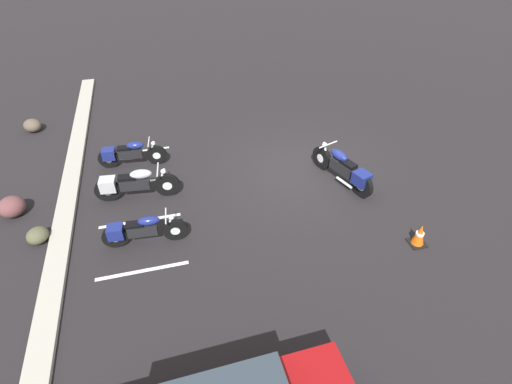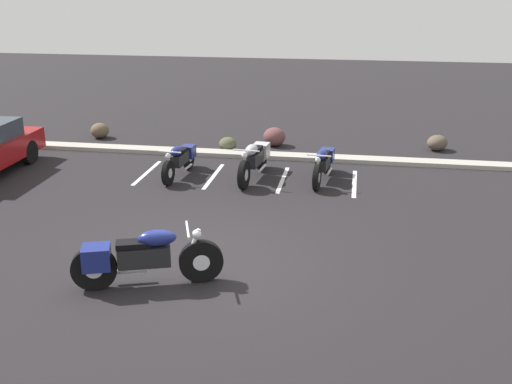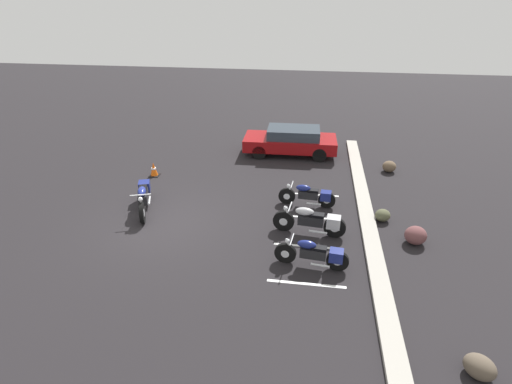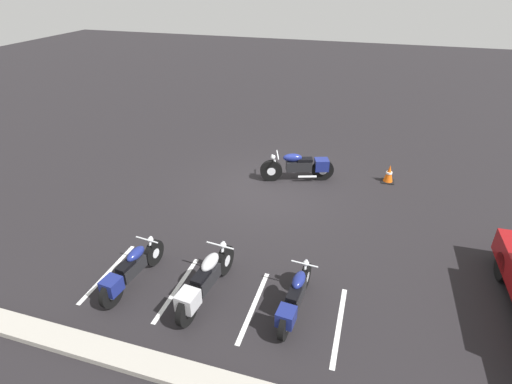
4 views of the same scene
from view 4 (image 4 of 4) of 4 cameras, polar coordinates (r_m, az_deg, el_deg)
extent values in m
plane|color=black|center=(12.67, 1.92, 0.35)|extent=(60.00, 60.00, 0.00)
cylinder|color=black|center=(13.06, 2.18, 3.06)|extent=(0.72, 0.36, 0.72)
cylinder|color=silver|center=(13.06, 2.18, 3.06)|extent=(0.30, 0.22, 0.27)
cylinder|color=black|center=(13.28, 9.50, 3.13)|extent=(0.72, 0.36, 0.72)
cylinder|color=silver|center=(13.28, 9.50, 3.13)|extent=(0.30, 0.22, 0.27)
cube|color=black|center=(13.08, 6.14, 3.75)|extent=(0.88, 0.56, 0.33)
ellipsoid|color=navy|center=(12.93, 5.25, 4.92)|extent=(0.67, 0.47, 0.26)
cube|color=black|center=(13.01, 7.01, 4.62)|extent=(0.54, 0.40, 0.09)
cube|color=navy|center=(13.19, 9.33, 3.89)|extent=(0.54, 0.51, 0.37)
cylinder|color=silver|center=(12.94, 2.78, 4.19)|extent=(0.29, 0.15, 0.58)
cylinder|color=silver|center=(12.83, 3.11, 5.34)|extent=(0.26, 0.65, 0.04)
sphere|color=silver|center=(12.86, 2.46, 4.98)|extent=(0.15, 0.15, 0.15)
cylinder|color=silver|center=(13.13, 7.33, 2.18)|extent=(0.59, 0.27, 0.08)
cylinder|color=black|center=(8.91, 7.07, -11.91)|extent=(0.16, 0.62, 0.61)
cylinder|color=silver|center=(8.91, 7.07, -11.91)|extent=(0.13, 0.24, 0.23)
cylinder|color=black|center=(7.91, 4.17, -18.37)|extent=(0.16, 0.62, 0.61)
cylinder|color=silver|center=(7.91, 4.17, -18.37)|extent=(0.13, 0.24, 0.23)
cube|color=black|center=(8.26, 5.68, -14.47)|extent=(0.31, 0.72, 0.28)
ellipsoid|color=navy|center=(8.23, 6.14, -12.38)|extent=(0.28, 0.54, 0.22)
cube|color=black|center=(8.03, 5.42, -14.25)|extent=(0.25, 0.42, 0.07)
cube|color=navy|center=(7.82, 4.32, -17.31)|extent=(0.36, 0.40, 0.31)
cylinder|color=silver|center=(8.67, 6.97, -11.17)|extent=(0.07, 0.25, 0.49)
cylinder|color=silver|center=(8.47, 6.96, -10.16)|extent=(0.57, 0.08, 0.03)
sphere|color=silver|center=(8.61, 7.15, -10.06)|extent=(0.13, 0.13, 0.13)
cylinder|color=silver|center=(8.32, 4.22, -16.67)|extent=(0.10, 0.51, 0.06)
cylinder|color=black|center=(9.23, -4.46, -9.68)|extent=(0.20, 0.70, 0.69)
cylinder|color=silver|center=(9.23, -4.46, -9.68)|extent=(0.16, 0.27, 0.26)
cylinder|color=black|center=(8.21, -9.79, -16.18)|extent=(0.20, 0.70, 0.69)
cylinder|color=silver|center=(8.21, -9.79, -16.18)|extent=(0.16, 0.27, 0.26)
cube|color=black|center=(8.56, -7.17, -12.18)|extent=(0.37, 0.82, 0.31)
ellipsoid|color=#B7B7BC|center=(8.51, -6.59, -9.91)|extent=(0.33, 0.61, 0.25)
cube|color=black|center=(8.31, -7.87, -11.84)|extent=(0.30, 0.48, 0.08)
cube|color=#B7B7BC|center=(8.11, -9.70, -15.01)|extent=(0.42, 0.46, 0.36)
cylinder|color=silver|center=(8.98, -4.89, -8.79)|extent=(0.09, 0.28, 0.56)
cylinder|color=silver|center=(8.77, -5.16, -7.62)|extent=(0.65, 0.10, 0.04)
sphere|color=silver|center=(8.91, -4.72, -7.57)|extent=(0.15, 0.15, 0.15)
cylinder|color=silver|center=(8.67, -8.78, -14.49)|extent=(0.13, 0.58, 0.07)
cylinder|color=black|center=(9.77, -14.36, -8.40)|extent=(0.18, 0.63, 0.62)
cylinder|color=silver|center=(9.77, -14.36, -8.40)|extent=(0.14, 0.25, 0.24)
cylinder|color=black|center=(8.97, -19.94, -13.46)|extent=(0.18, 0.63, 0.62)
cylinder|color=silver|center=(8.97, -19.94, -13.46)|extent=(0.14, 0.25, 0.24)
cube|color=black|center=(9.24, -17.32, -10.33)|extent=(0.34, 0.74, 0.28)
ellipsoid|color=navy|center=(9.19, -16.82, -8.44)|extent=(0.30, 0.55, 0.23)
cube|color=black|center=(9.03, -18.13, -9.97)|extent=(0.27, 0.44, 0.08)
cube|color=navy|center=(8.88, -19.93, -12.47)|extent=(0.38, 0.41, 0.32)
cylinder|color=silver|center=(9.56, -14.94, -7.61)|extent=(0.08, 0.25, 0.50)
cylinder|color=silver|center=(9.38, -15.33, -6.60)|extent=(0.58, 0.10, 0.03)
sphere|color=silver|center=(9.50, -14.83, -6.58)|extent=(0.13, 0.13, 0.13)
cylinder|color=silver|center=(9.36, -18.60, -12.22)|extent=(0.12, 0.52, 0.07)
cylinder|color=black|center=(10.63, 31.96, -9.07)|extent=(0.24, 0.65, 0.64)
cube|color=#A8A399|center=(7.75, -12.81, -23.44)|extent=(18.00, 0.50, 0.12)
cube|color=black|center=(13.83, 18.29, 1.47)|extent=(0.40, 0.40, 0.03)
cone|color=#EA590F|center=(13.71, 18.47, 2.52)|extent=(0.32, 0.32, 0.60)
cylinder|color=white|center=(13.69, 18.49, 2.63)|extent=(0.20, 0.20, 0.06)
cube|color=white|center=(8.45, 11.78, -18.15)|extent=(0.10, 2.10, 0.00)
cube|color=white|center=(8.64, -0.34, -15.97)|extent=(0.10, 2.10, 0.00)
cube|color=white|center=(9.18, -11.22, -13.38)|extent=(0.10, 2.10, 0.00)
cube|color=white|center=(10.00, -20.40, -10.78)|extent=(0.10, 2.10, 0.00)
camera|label=1|loc=(9.42, 66.66, 18.76)|focal=28.00mm
camera|label=2|loc=(20.59, 2.29, 25.16)|focal=42.00mm
camera|label=3|loc=(15.05, -54.96, 21.11)|focal=28.00mm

